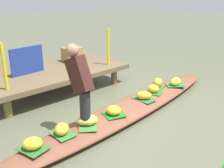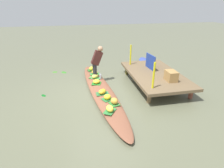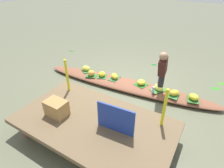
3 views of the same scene
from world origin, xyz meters
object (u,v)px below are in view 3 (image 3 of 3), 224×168
Objects in this scene: banana_bunch_5 at (159,88)px; market_banner at (115,119)px; vendor_boat at (125,85)px; banana_bunch_2 at (86,68)px; banana_bunch_1 at (102,74)px; banana_bunch_6 at (194,97)px; produce_crate at (56,108)px; banana_bunch_7 at (91,73)px; water_bottle at (153,90)px; banana_bunch_0 at (141,82)px; banana_bunch_3 at (115,76)px; banana_bunch_4 at (174,93)px; vendor_person at (162,70)px.

banana_bunch_5 is 0.43× the size of market_banner.
vendor_boat is 1.47m from banana_bunch_2.
banana_bunch_1 reaches higher than banana_bunch_6.
banana_bunch_2 is 1.08× the size of banana_bunch_6.
banana_bunch_5 is at bearing -120.56° from produce_crate.
vendor_boat is 23.71× the size of banana_bunch_7.
banana_bunch_7 is at bearing -48.13° from market_banner.
banana_bunch_2 reaches higher than banana_bunch_6.
produce_crate is (1.33, 2.20, 0.35)m from water_bottle.
banana_bunch_7 is 1.24× the size of water_bottle.
water_bottle is at bearing -176.93° from banana_bunch_7.
banana_bunch_0 is 1.11× the size of banana_bunch_1.
banana_bunch_1 is 0.51× the size of produce_crate.
banana_bunch_7 reaches higher than banana_bunch_6.
water_bottle is (0.09, 0.20, 0.01)m from banana_bunch_5.
market_banner reaches higher than banana_bunch_3.
produce_crate is (-0.68, 2.10, 0.35)m from banana_bunch_7.
banana_bunch_7 reaches higher than vendor_boat.
banana_bunch_4 is at bearing -173.84° from banana_bunch_7.
banana_bunch_3 is 0.65× the size of produce_crate.
banana_bunch_1 is at bearing 175.14° from banana_bunch_2.
banana_bunch_1 is 1.80m from banana_bunch_5.
banana_bunch_7 is at bearing 3.07° from water_bottle.
banana_bunch_3 is 2.31m from banana_bunch_6.
market_banner reaches higher than banana_bunch_0.
banana_bunch_4 is (-1.82, -0.04, 0.00)m from banana_bunch_3.
banana_bunch_3 is 2.36m from produce_crate.
banana_bunch_2 is at bearing -2.27° from water_bottle.
banana_bunch_0 is 2.60m from produce_crate.
banana_bunch_6 reaches higher than banana_bunch_0.
vendor_person is at bearing 8.97° from banana_bunch_4.
vendor_person reaches higher than market_banner.
market_banner reaches higher than banana_bunch_7.
banana_bunch_0 is at bearing -110.08° from produce_crate.
banana_bunch_7 is 2.23m from produce_crate.
produce_crate is at bearing 46.21° from banana_bunch_6.
market_banner is (-1.24, 2.11, 0.48)m from banana_bunch_3.
vendor_boat is 0.93m from water_bottle.
banana_bunch_2 is 0.86× the size of banana_bunch_5.
banana_bunch_5 reaches higher than banana_bunch_3.
banana_bunch_3 is 0.23× the size of vendor_person.
banana_bunch_2 is at bearing 0.22° from vendor_person.
vendor_person reaches higher than banana_bunch_4.
banana_bunch_5 is 2.13m from banana_bunch_7.
produce_crate reaches higher than banana_bunch_1.
banana_bunch_4 is (-2.22, -0.13, -0.00)m from banana_bunch_1.
water_bottle is (-0.91, 0.10, 0.18)m from vendor_boat.
banana_bunch_1 reaches higher than banana_bunch_4.
produce_crate reaches higher than banana_bunch_5.
banana_bunch_3 is (-0.40, -0.09, -0.00)m from banana_bunch_1.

